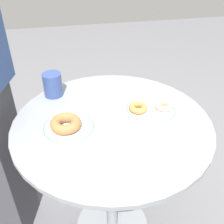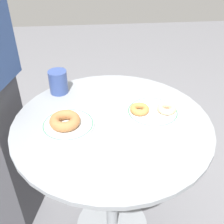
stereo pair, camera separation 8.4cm
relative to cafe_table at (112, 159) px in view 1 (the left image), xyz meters
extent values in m
cylinder|color=gray|center=(0.00, 0.00, 0.19)|extent=(0.77, 0.77, 0.02)
cylinder|color=gray|center=(0.00, 0.00, -0.15)|extent=(0.06, 0.06, 0.67)
cylinder|color=white|center=(-0.17, -0.01, 0.21)|extent=(0.20, 0.20, 0.01)
torus|color=#4C9E66|center=(-0.17, -0.01, 0.21)|extent=(0.19, 0.19, 0.01)
cylinder|color=white|center=(0.17, 0.04, 0.21)|extent=(0.20, 0.20, 0.01)
torus|color=#4C9E66|center=(0.17, 0.04, 0.21)|extent=(0.20, 0.20, 0.01)
torus|color=#A36B3D|center=(-0.18, -0.02, 0.23)|extent=(0.16, 0.16, 0.04)
torus|color=#E0B789|center=(0.22, 0.03, 0.23)|extent=(0.10, 0.10, 0.03)
torus|color=#BC7F42|center=(0.11, 0.04, 0.23)|extent=(0.10, 0.10, 0.03)
cube|color=white|center=(-0.04, -0.16, 0.20)|extent=(0.15, 0.16, 0.01)
cylinder|color=#334784|center=(-0.22, 0.24, 0.25)|extent=(0.08, 0.08, 0.10)
torus|color=#334784|center=(-0.20, 0.29, 0.26)|extent=(0.04, 0.08, 0.08)
camera|label=1|loc=(-0.16, -0.81, 0.83)|focal=43.28mm
camera|label=2|loc=(-0.08, -0.83, 0.83)|focal=43.28mm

